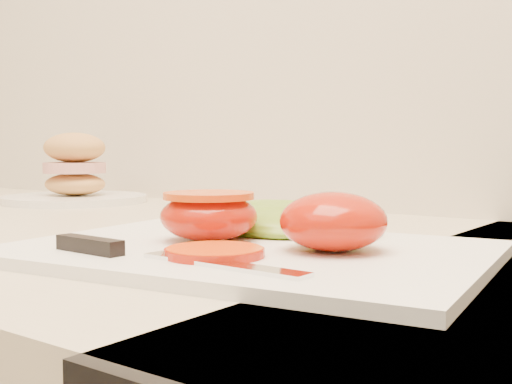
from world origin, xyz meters
The scene contains 8 objects.
cutting_board centered at (0.08, 1.60, 0.94)m, with size 0.39×0.28×0.01m, color white.
tomato_half_dome centered at (0.15, 1.62, 0.96)m, with size 0.09×0.09×0.05m, color #B71D00.
tomato_half_cut centered at (0.03, 1.60, 0.96)m, with size 0.09×0.09×0.04m.
tomato_slice_0 centered at (0.09, 1.54, 0.94)m, with size 0.07×0.07×0.01m, color #EB5610.
lettuce_leaf_0 centered at (0.05, 1.67, 0.95)m, with size 0.14×0.10×0.03m, color olive.
lettuce_leaf_1 centered at (0.10, 1.69, 0.95)m, with size 0.11×0.08×0.02m, color olive.
knife centered at (0.05, 1.50, 0.94)m, with size 0.23×0.04×0.01m.
sandwich_plate centered at (-0.48, 1.85, 0.97)m, with size 0.24×0.24×0.12m.
Camera 1 is at (0.40, 1.17, 1.02)m, focal length 45.00 mm.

